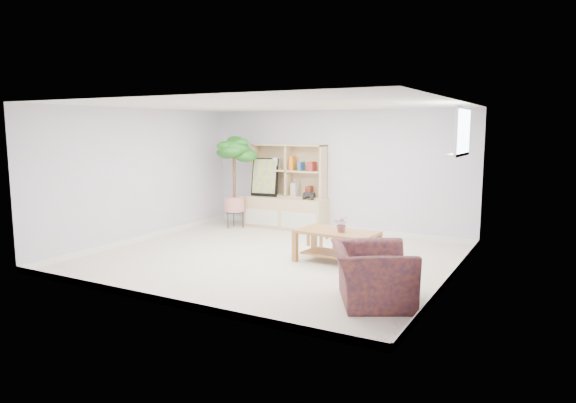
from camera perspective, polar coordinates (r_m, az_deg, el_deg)
The scene contains 14 objects.
floor at distance 8.21m, azimuth -1.78°, elevation -6.27°, with size 5.50×5.00×0.01m, color silver.
ceiling at distance 7.96m, azimuth -1.85°, elevation 10.70°, with size 5.50×5.00×0.01m, color white.
walls at distance 8.00m, azimuth -1.81°, elevation 2.08°, with size 5.51×5.01×2.40m.
baseboard at distance 8.20m, azimuth -1.78°, elevation -5.93°, with size 5.50×5.00×0.10m, color white, non-canonical shape.
window at distance 7.56m, azimuth 18.89°, elevation 7.38°, with size 0.10×0.98×0.68m, color #D1E4FB, non-canonical shape.
window_sill at distance 7.58m, azimuth 18.33°, elevation 4.98°, with size 0.14×1.00×0.04m, color white.
storage_unit at distance 10.46m, azimuth -0.20°, elevation 1.64°, with size 1.72×0.58×1.72m, color tan, non-canonical shape.
poster at distance 10.62m, azimuth -2.59°, elevation 2.72°, with size 0.57×0.13×0.79m, color yellow, non-canonical shape.
toy_truck at distance 10.16m, azimuth 2.35°, elevation 0.68°, with size 0.30×0.21×0.16m, color black, non-canonical shape.
coffee_table at distance 7.91m, azimuth 5.43°, elevation -5.01°, with size 1.22×0.66×0.50m, color olive, non-canonical shape.
table_plant at distance 7.75m, azimuth 6.02°, elevation -2.50°, with size 0.22×0.19×0.25m, color #216525.
floor_tree at distance 10.55m, azimuth -5.98°, elevation 2.12°, with size 0.70×0.70×1.89m, color #226618, non-canonical shape.
armchair at distance 6.16m, azimuth 9.31°, elevation -7.60°, with size 1.04×0.90×0.77m, color #131636.
sill_plant at distance 7.56m, azimuth 18.36°, elevation 6.06°, with size 0.14×0.11×0.25m, color #226618.
Camera 1 is at (4.06, -6.84, 2.04)m, focal length 32.00 mm.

